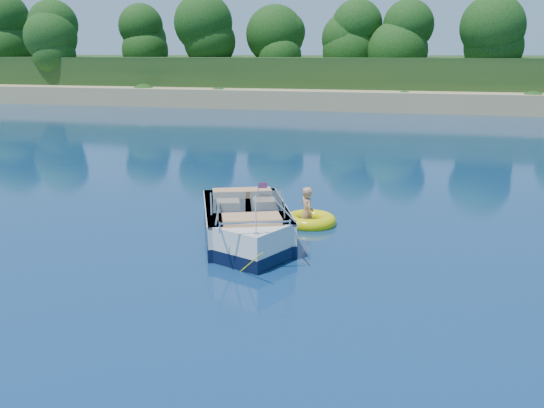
% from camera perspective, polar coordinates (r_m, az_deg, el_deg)
% --- Properties ---
extents(ground, '(160.00, 160.00, 0.00)m').
position_cam_1_polar(ground, '(13.33, 2.82, -5.28)').
color(ground, '#0B284F').
rests_on(ground, ground).
extents(shoreline, '(170.00, 59.00, 6.00)m').
position_cam_1_polar(shoreline, '(76.19, 13.48, 11.10)').
color(shoreline, tan).
rests_on(shoreline, ground).
extents(treeline, '(150.00, 7.12, 8.19)m').
position_cam_1_polar(treeline, '(53.39, 12.86, 14.94)').
color(treeline, black).
rests_on(treeline, ground).
extents(motorboat, '(3.28, 5.17, 1.83)m').
position_cam_1_polar(motorboat, '(14.51, -2.37, -2.19)').
color(motorboat, white).
rests_on(motorboat, ground).
extents(tow_tube, '(1.80, 1.80, 0.37)m').
position_cam_1_polar(tow_tube, '(16.03, 3.58, -1.59)').
color(tow_tube, yellow).
rests_on(tow_tube, ground).
extents(boy, '(0.75, 0.86, 1.57)m').
position_cam_1_polar(boy, '(16.10, 3.25, -1.87)').
color(boy, tan).
rests_on(boy, ground).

